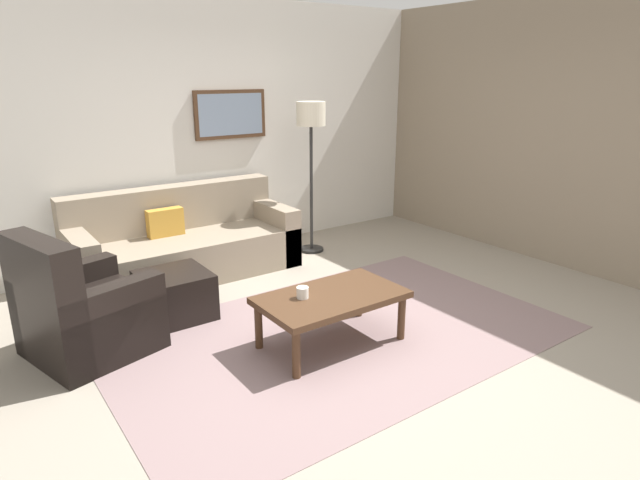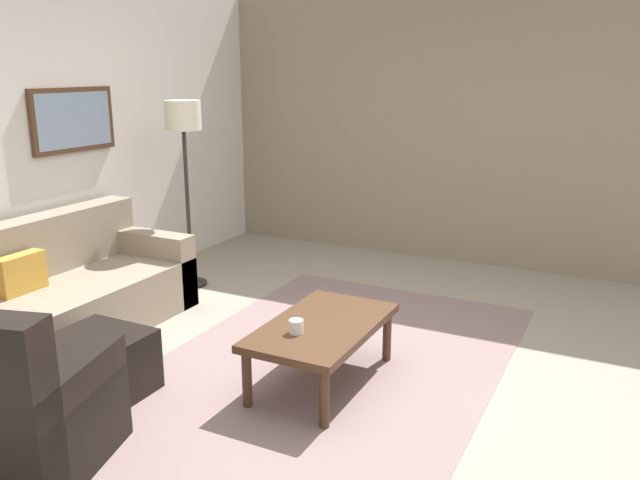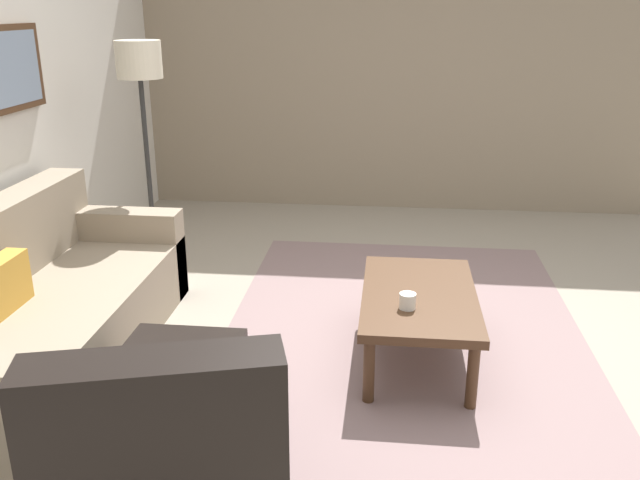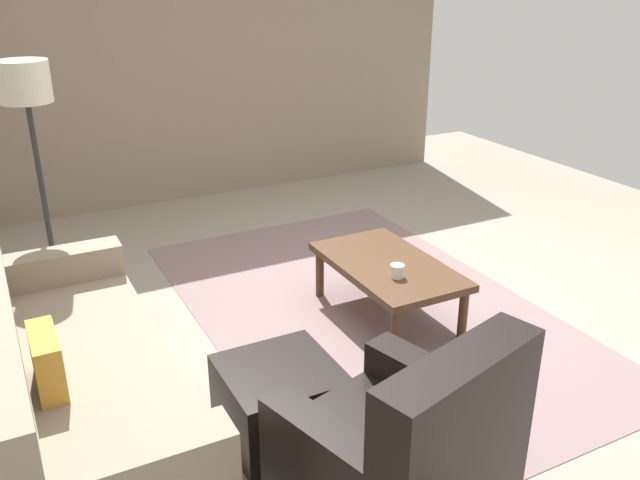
% 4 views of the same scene
% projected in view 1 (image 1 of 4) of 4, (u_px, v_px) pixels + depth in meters
% --- Properties ---
extents(ground_plane, '(8.00, 8.00, 0.00)m').
position_uv_depth(ground_plane, '(340.00, 335.00, 4.32)').
color(ground_plane, gray).
extents(rear_partition, '(6.00, 0.12, 2.80)m').
position_uv_depth(rear_partition, '(197.00, 131.00, 5.93)').
color(rear_partition, silver).
rests_on(rear_partition, ground_plane).
extents(stone_feature_panel, '(0.12, 5.20, 2.80)m').
position_uv_depth(stone_feature_panel, '(571.00, 134.00, 5.57)').
color(stone_feature_panel, gray).
rests_on(stone_feature_panel, ground_plane).
extents(area_rug, '(3.56, 2.22, 0.01)m').
position_uv_depth(area_rug, '(340.00, 334.00, 4.32)').
color(area_rug, gray).
rests_on(area_rug, ground_plane).
extents(couch_main, '(2.24, 0.92, 0.88)m').
position_uv_depth(couch_main, '(182.00, 245.00, 5.60)').
color(couch_main, gray).
rests_on(couch_main, ground_plane).
extents(armchair_leather, '(0.99, 0.99, 0.95)m').
position_uv_depth(armchair_leather, '(80.00, 316.00, 3.94)').
color(armchair_leather, black).
rests_on(armchair_leather, ground_plane).
extents(ottoman, '(0.56, 0.56, 0.40)m').
position_uv_depth(ottoman, '(175.00, 295.00, 4.59)').
color(ottoman, black).
rests_on(ottoman, ground_plane).
extents(coffee_table, '(1.10, 0.64, 0.41)m').
position_uv_depth(coffee_table, '(331.00, 301.00, 4.08)').
color(coffee_table, '#472D1C').
rests_on(coffee_table, ground_plane).
extents(cup, '(0.09, 0.09, 0.09)m').
position_uv_depth(cup, '(302.00, 292.00, 3.99)').
color(cup, white).
rests_on(cup, coffee_table).
extents(lamp_standing, '(0.32, 0.32, 1.71)m').
position_uv_depth(lamp_standing, '(311.00, 129.00, 5.96)').
color(lamp_standing, black).
rests_on(lamp_standing, ground_plane).
extents(framed_artwork, '(0.86, 0.04, 0.53)m').
position_uv_depth(framed_artwork, '(231.00, 114.00, 6.02)').
color(framed_artwork, '#472D1C').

